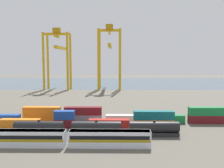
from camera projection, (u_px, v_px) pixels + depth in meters
ground_plane at (103, 103)px, 120.07m from camera, size 420.00×420.00×0.00m
harbour_water at (109, 82)px, 225.92m from camera, size 400.00×110.00×0.01m
passenger_train at (67, 138)px, 60.53m from camera, size 39.47×3.14×3.90m
freight_tank_row at (96, 128)px, 69.05m from camera, size 44.41×2.86×4.32m
shipping_container_1 at (20, 123)px, 77.43m from camera, size 12.10×2.44×2.60m
shipping_container_2 at (65, 123)px, 77.24m from camera, size 6.04×2.44×2.60m
shipping_container_3 at (64, 115)px, 76.98m from camera, size 6.04×2.44×2.60m
shipping_container_4 at (109, 124)px, 77.04m from camera, size 12.10×2.44×2.60m
shipping_container_5 at (154, 124)px, 76.85m from camera, size 12.10×2.44×2.60m
shipping_container_6 at (154, 115)px, 76.60m from camera, size 12.10×2.44×2.60m
shipping_container_7 at (1, 118)px, 83.75m from camera, size 12.10×2.44×2.60m
shipping_container_8 at (42, 119)px, 83.55m from camera, size 12.10×2.44×2.60m
shipping_container_9 at (42, 111)px, 83.30m from camera, size 12.10×2.44×2.60m
shipping_container_10 at (83, 119)px, 83.36m from camera, size 12.10×2.44×2.60m
shipping_container_11 at (83, 111)px, 83.11m from camera, size 12.10×2.44×2.60m
shipping_container_12 at (124, 119)px, 83.17m from camera, size 12.10×2.44×2.60m
shipping_container_13 at (166, 119)px, 82.98m from camera, size 12.10×2.44×2.60m
shipping_container_14 at (207, 119)px, 82.79m from camera, size 12.10×2.44×2.60m
shipping_container_15 at (207, 111)px, 82.53m from camera, size 12.10×2.44×2.60m
gantry_crane_west at (58, 53)px, 174.72m from camera, size 17.38×36.41×41.31m
gantry_crane_central at (110, 51)px, 174.91m from camera, size 15.66×41.59×43.64m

